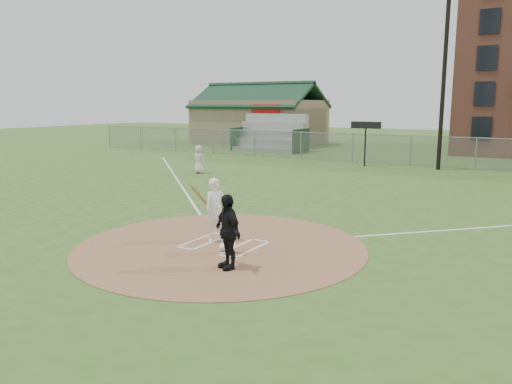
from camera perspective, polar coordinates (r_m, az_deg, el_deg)
The scene contains 14 objects.
ground at distance 14.60m, azimuth -4.03°, elevation -6.22°, with size 140.00×140.00×0.00m, color #375D20.
dirt_circle at distance 14.60m, azimuth -4.03°, elevation -6.18°, with size 8.40×8.40×0.02m, color #976C47.
home_plate at distance 14.53m, azimuth -3.28°, elevation -6.16°, with size 0.44×0.44×0.03m, color white.
foul_line_third at distance 26.95m, azimuth -8.89°, elevation 1.25°, with size 0.10×24.00×0.01m, color white.
catcher at distance 13.64m, azimuth -3.18°, elevation -4.74°, with size 0.57×0.44×1.17m, color gray.
umpire at distance 12.41m, azimuth -3.27°, elevation -4.53°, with size 1.11×0.46×1.89m, color black.
ondeck_player at distance 29.65m, azimuth -6.53°, elevation 3.72°, with size 0.81×0.53×1.67m, color silver.
batters_boxes at distance 14.71m, azimuth -3.70°, elevation -5.99°, with size 2.08×1.88×0.01m.
batter_at_plate at distance 14.85m, azimuth -4.61°, elevation -2.06°, with size 0.83×1.10×1.91m.
outfield_fence at distance 34.58m, azimuth 17.23°, elevation 4.54°, with size 56.08×0.08×2.03m.
bleachers at distance 43.23m, azimuth 1.57°, elevation 6.78°, with size 6.08×3.20×3.20m.
clubhouse at distance 51.57m, azimuth 0.40°, elevation 8.21°, with size 12.20×8.71×6.23m.
light_pole at distance 33.15m, azimuth 20.78°, elevation 13.82°, with size 1.20×0.30×12.22m.
scoreboard_sign at distance 33.44m, azimuth 12.43°, elevation 6.94°, with size 2.00×0.10×2.93m.
Camera 1 is at (8.02, -11.50, 4.10)m, focal length 35.00 mm.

